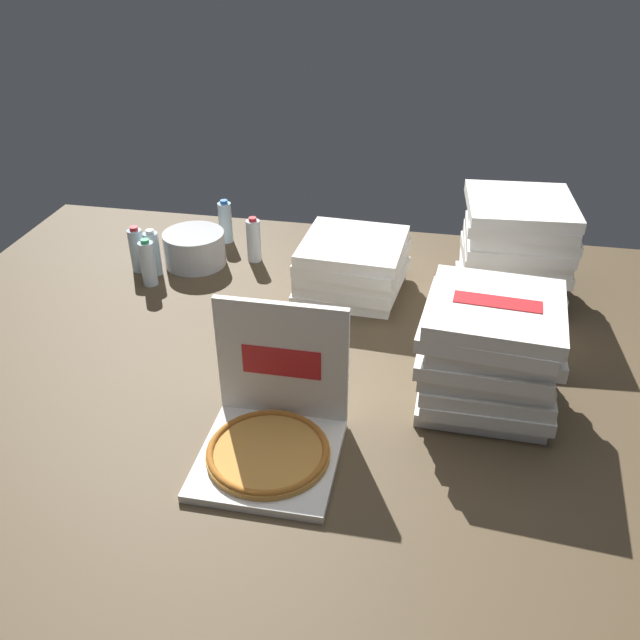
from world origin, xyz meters
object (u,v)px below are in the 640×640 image
Objects in this scene: open_pizza_box at (272,428)px; water_bottle_0 at (225,222)px; water_bottle_4 at (148,263)px; ice_bucket at (195,248)px; water_bottle_1 at (137,250)px; water_bottle_3 at (153,253)px; pizza_stack_left_far at (352,266)px; pizza_stack_center_far at (515,249)px; pizza_stack_right_far at (487,352)px; water_bottle_2 at (254,240)px.

water_bottle_0 is at bearing 112.90° from open_pizza_box.
open_pizza_box is 1.15m from water_bottle_4.
water_bottle_1 is (-0.22, -0.11, 0.02)m from ice_bucket.
water_bottle_0 is at bearing 61.44° from water_bottle_3.
pizza_stack_left_far reaches higher than ice_bucket.
water_bottle_3 is (0.08, -0.02, 0.00)m from water_bottle_1.
pizza_stack_right_far is at bearing -99.11° from pizza_stack_center_far.
pizza_stack_left_far is at bearing 129.69° from pizza_stack_right_far.
pizza_stack_center_far is at bearing -11.87° from water_bottle_0.
water_bottle_3 is at bearing 100.57° from water_bottle_4.
open_pizza_box is 0.94× the size of pizza_stack_left_far.
water_bottle_2 is (-0.38, 1.17, 0.02)m from open_pizza_box.
ice_bucket is at bearing -161.76° from water_bottle_2.
pizza_stack_left_far is 0.50m from water_bottle_2.
open_pizza_box is 2.05× the size of water_bottle_4.
water_bottle_2 is at bearing 22.16° from water_bottle_1.
pizza_stack_right_far is 1.58m from water_bottle_1.
open_pizza_box is 1.30m from water_bottle_1.
pizza_stack_left_far is 1.67× the size of ice_bucket.
open_pizza_box is at bearing -71.92° from water_bottle_2.
water_bottle_3 is 1.00× the size of water_bottle_4.
water_bottle_1 is at bearing -153.64° from ice_bucket.
open_pizza_box is at bearing -94.81° from pizza_stack_left_far.
water_bottle_0 is 1.00× the size of water_bottle_1.
open_pizza_box is 1.23m from water_bottle_2.
water_bottle_0 is (-0.57, 1.34, 0.02)m from open_pizza_box.
pizza_stack_center_far reaches higher than water_bottle_3.
ice_bucket is (-1.23, 0.73, -0.11)m from pizza_stack_right_far.
water_bottle_0 and water_bottle_4 have the same top height.
pizza_stack_center_far is at bearing 3.16° from water_bottle_1.
water_bottle_3 is (-0.14, -0.12, 0.02)m from ice_bucket.
ice_bucket is 0.26m from water_bottle_2.
water_bottle_2 is at bearing 174.65° from pizza_stack_center_far.
pizza_stack_right_far reaches higher than water_bottle_1.
water_bottle_3 is (-1.37, 0.61, -0.09)m from pizza_stack_right_far.
open_pizza_box is 0.98m from pizza_stack_left_far.
pizza_stack_left_far is 1.03× the size of pizza_stack_center_far.
water_bottle_1 is (-1.44, 0.63, -0.09)m from pizza_stack_right_far.
pizza_stack_right_far is at bearing 30.80° from open_pizza_box.
water_bottle_4 is (0.10, -0.11, 0.00)m from water_bottle_1.
water_bottle_3 is at bearing -179.22° from pizza_stack_left_far.
water_bottle_3 is at bearing -176.04° from pizza_stack_center_far.
water_bottle_2 is (0.46, 0.19, 0.00)m from water_bottle_1.
water_bottle_1 is (-0.85, 0.98, 0.02)m from open_pizza_box.
water_bottle_0 is (-0.65, 0.36, -0.02)m from pizza_stack_left_far.
pizza_stack_center_far is 2.12× the size of water_bottle_0.
water_bottle_3 is at bearing 128.43° from open_pizza_box.
pizza_stack_left_far reaches higher than water_bottle_4.
water_bottle_2 is (0.25, 0.08, 0.02)m from ice_bucket.
open_pizza_box is 1.57× the size of ice_bucket.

